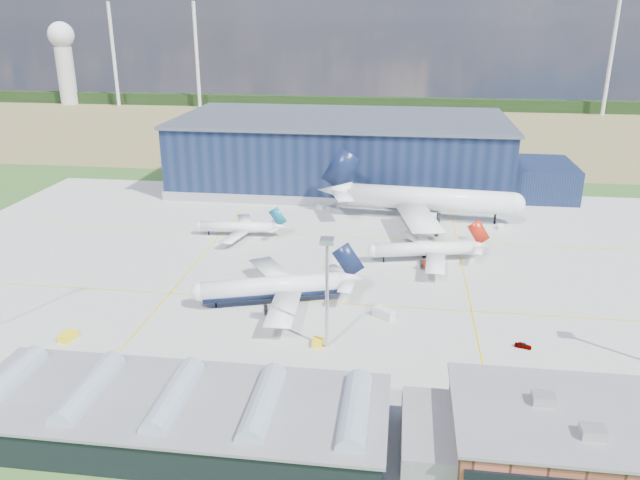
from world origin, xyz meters
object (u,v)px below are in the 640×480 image
Objects in this scene: light_mast_center at (327,276)px; airliner_regional at (237,222)px; hangar at (349,155)px; airliner_widebody at (430,187)px; gse_tug_b at (318,343)px; gse_van_b at (384,313)px; airliner_red at (423,242)px; gse_tug_a at (68,337)px; airstair at (340,265)px; gse_cart_a at (501,227)px; car_b at (219,389)px; ops_building at (614,444)px; car_a at (523,345)px; gse_cart_b at (321,207)px; airliner_navy at (271,277)px.

airliner_regional is at bearing 119.30° from light_mast_center.
airliner_widebody is at bearing -53.59° from hangar.
airliner_widebody is 21.89× the size of gse_tug_b.
airliner_widebody is 72.35m from gse_van_b.
gse_tug_a is at bearing 23.54° from airliner_red.
light_mast_center is 0.68× the size of airliner_red.
gse_van_b is (45.29, -47.25, -3.44)m from airliner_regional.
airliner_regional is 39.78m from airstair.
airliner_regional is (-56.66, -23.55, -6.19)m from airliner_widebody.
light_mast_center is 54.58m from gse_tug_a.
light_mast_center is at bearing 14.92° from gse_tug_a.
gse_cart_a is 114.33m from car_b.
airliner_widebody is at bearing 73.05° from gse_tug_b.
ops_building is 56.06m from gse_tug_b.
airliner_widebody reaches higher than gse_tug_a.
light_mast_center is at bearing 116.48° from airliner_regional.
light_mast_center is 7.63× the size of gse_tug_b.
gse_cart_a is at bearing -11.10° from airliner_widebody.
car_a is at bearing 139.46° from airliner_regional.
airliner_widebody is 20.61× the size of car_b.
gse_cart_a is at bearing -23.37° from car_b.
airliner_red is 7.17× the size of airstair.
airliner_red is at bearing -115.45° from gse_cart_b.
gse_tug_a is 38.22m from car_b.
airliner_red is 23.38m from airstair.
airliner_widebody reaches higher than gse_cart_b.
gse_cart_b is 0.57× the size of airstair.
gse_tug_a is 0.79× the size of airstair.
airliner_widebody is 17.77× the size of gse_tug_a.
ops_building is 1.37× the size of airliner_red.
light_mast_center is at bearing -144.54° from gse_cart_b.
gse_van_b reaches higher than car_b.
gse_tug_b reaches higher than gse_cart_a.
ops_building is at bearing -71.37° from hangar.
car_b is (-15.31, -57.48, -0.97)m from airstair.
airliner_red is at bearing 163.85° from airliner_regional.
airliner_navy is 26.52m from gse_van_b.
airstair is (-23.63, -45.52, -9.25)m from airliner_widebody.
gse_tug_b is at bearing 115.30° from airliner_regional.
car_a is (91.03, 9.10, -0.21)m from gse_tug_a.
car_b is at bearing 48.63° from airliner_red.
airstair is at bearing 143.55° from airliner_regional.
gse_cart_b is at bearing 167.73° from gse_cart_a.
car_b is at bearing 177.30° from gse_van_b.
gse_van_b is (-11.37, -70.80, -9.64)m from airliner_widebody.
gse_tug_a is (-52.41, -4.18, -14.66)m from light_mast_center.
gse_cart_b is 0.83× the size of car_b.
gse_tug_b is 0.94× the size of car_b.
airliner_navy reaches higher than gse_tug_b.
airliner_regional is at bearing -26.00° from airliner_red.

